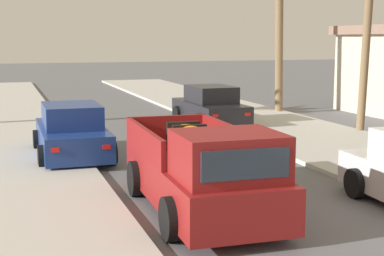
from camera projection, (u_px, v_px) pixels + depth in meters
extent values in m
cube|color=beige|center=(341.00, 147.00, 17.75)|extent=(4.66, 60.00, 0.12)
cube|color=silver|center=(37.00, 167.00, 14.92)|extent=(0.16, 60.00, 0.10)
cube|color=silver|center=(315.00, 149.00, 17.46)|extent=(0.16, 60.00, 0.10)
cube|color=maroon|center=(199.00, 180.00, 11.28)|extent=(2.05, 5.15, 0.80)
cube|color=maroon|center=(228.00, 156.00, 9.65)|extent=(1.76, 1.54, 0.80)
cube|color=#283342|center=(214.00, 147.00, 10.36)|extent=(1.38, 0.09, 0.44)
cube|color=#283342|center=(246.00, 164.00, 8.92)|extent=(1.46, 0.10, 0.48)
cube|color=maroon|center=(228.00, 137.00, 12.25)|extent=(0.18, 3.30, 0.56)
cube|color=maroon|center=(144.00, 141.00, 11.73)|extent=(0.18, 3.30, 0.56)
cube|color=maroon|center=(167.00, 127.00, 13.55)|extent=(1.88, 0.15, 0.56)
cube|color=silver|center=(166.00, 162.00, 13.76)|extent=(1.83, 0.17, 0.20)
cylinder|color=black|center=(279.00, 209.00, 10.15)|extent=(0.28, 0.77, 0.76)
cylinder|color=black|center=(171.00, 219.00, 9.59)|extent=(0.28, 0.77, 0.76)
cylinder|color=black|center=(222.00, 172.00, 12.92)|extent=(0.28, 0.77, 0.76)
cylinder|color=black|center=(136.00, 178.00, 12.36)|extent=(0.28, 0.77, 0.76)
cube|color=red|center=(197.00, 148.00, 13.90)|extent=(0.22, 0.05, 0.18)
cube|color=red|center=(135.00, 151.00, 13.47)|extent=(0.22, 0.05, 0.18)
ellipsoid|color=orange|center=(189.00, 140.00, 11.81)|extent=(0.74, 1.72, 0.60)
sphere|color=orange|center=(204.00, 144.00, 10.90)|extent=(0.44, 0.44, 0.44)
cube|color=black|center=(183.00, 136.00, 12.25)|extent=(0.72, 0.14, 0.61)
cube|color=black|center=(189.00, 140.00, 11.81)|extent=(0.72, 0.14, 0.61)
cube|color=black|center=(196.00, 144.00, 11.36)|extent=(0.72, 0.14, 0.61)
cube|color=black|center=(210.00, 111.00, 22.60)|extent=(1.88, 4.25, 0.72)
cube|color=black|center=(211.00, 94.00, 22.41)|extent=(1.58, 2.14, 0.64)
cube|color=#283342|center=(202.00, 92.00, 23.31)|extent=(1.37, 0.12, 0.52)
cube|color=#283342|center=(221.00, 97.00, 21.51)|extent=(1.34, 0.12, 0.50)
cylinder|color=black|center=(178.00, 114.00, 23.54)|extent=(0.24, 0.65, 0.64)
cylinder|color=black|center=(218.00, 112.00, 24.15)|extent=(0.24, 0.65, 0.64)
cylinder|color=black|center=(200.00, 122.00, 21.12)|extent=(0.24, 0.65, 0.64)
cylinder|color=black|center=(245.00, 120.00, 21.73)|extent=(0.24, 0.65, 0.64)
cube|color=red|center=(216.00, 116.00, 20.41)|extent=(0.20, 0.05, 0.12)
cube|color=white|center=(178.00, 104.00, 24.34)|extent=(0.20, 0.05, 0.10)
cube|color=red|center=(248.00, 114.00, 20.84)|extent=(0.20, 0.05, 0.12)
cube|color=white|center=(205.00, 103.00, 24.76)|extent=(0.20, 0.05, 0.10)
cylinder|color=black|center=(356.00, 183.00, 12.19)|extent=(0.25, 0.65, 0.64)
cube|color=red|center=(348.00, 160.00, 12.98)|extent=(0.20, 0.05, 0.12)
cube|color=navy|center=(72.00, 139.00, 16.34)|extent=(1.80, 4.22, 0.72)
cube|color=navy|center=(72.00, 116.00, 16.14)|extent=(1.54, 2.11, 0.64)
cube|color=#283342|center=(68.00, 112.00, 17.05)|extent=(1.37, 0.09, 0.52)
cube|color=#283342|center=(76.00, 121.00, 15.23)|extent=(1.34, 0.09, 0.50)
cylinder|color=black|center=(37.00, 140.00, 17.32)|extent=(0.23, 0.64, 0.64)
cylinder|color=black|center=(97.00, 137.00, 17.87)|extent=(0.23, 0.64, 0.64)
cylinder|color=black|center=(42.00, 157.00, 14.87)|extent=(0.23, 0.64, 0.64)
cylinder|color=black|center=(112.00, 153.00, 15.42)|extent=(0.23, 0.64, 0.64)
cube|color=red|center=(55.00, 150.00, 14.14)|extent=(0.20, 0.04, 0.12)
cube|color=white|center=(45.00, 127.00, 18.12)|extent=(0.20, 0.04, 0.10)
cube|color=red|center=(107.00, 147.00, 14.53)|extent=(0.20, 0.04, 0.12)
cube|color=white|center=(84.00, 125.00, 18.50)|extent=(0.20, 0.04, 0.10)
cylinder|color=brown|center=(279.00, 35.00, 25.68)|extent=(0.36, 0.61, 7.00)
cylinder|color=brown|center=(367.00, 24.00, 19.90)|extent=(0.28, 0.59, 7.70)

